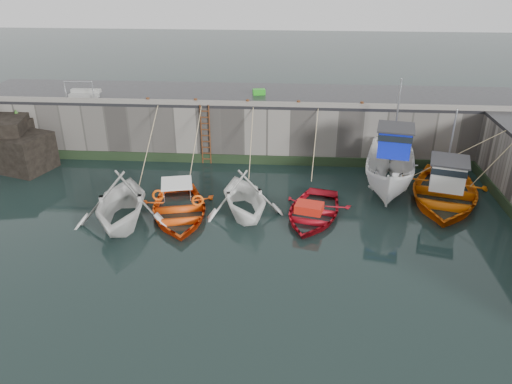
# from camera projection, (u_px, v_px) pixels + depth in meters

# --- Properties ---
(ground) EXTENTS (120.00, 120.00, 0.00)m
(ground) POSITION_uv_depth(u_px,v_px,m) (218.00, 271.00, 17.80)
(ground) COLOR black
(ground) RESTS_ON ground
(quay_back) EXTENTS (30.00, 5.00, 3.00)m
(quay_back) POSITION_uv_depth(u_px,v_px,m) (248.00, 122.00, 28.37)
(quay_back) COLOR slate
(quay_back) RESTS_ON ground
(road_back) EXTENTS (30.00, 5.00, 0.16)m
(road_back) POSITION_uv_depth(u_px,v_px,m) (248.00, 95.00, 27.68)
(road_back) COLOR black
(road_back) RESTS_ON quay_back
(kerb_back) EXTENTS (30.00, 0.30, 0.20)m
(kerb_back) POSITION_uv_depth(u_px,v_px,m) (244.00, 103.00, 25.49)
(kerb_back) COLOR slate
(kerb_back) RESTS_ON road_back
(algae_back) EXTENTS (30.00, 0.08, 0.50)m
(algae_back) POSITION_uv_depth(u_px,v_px,m) (244.00, 159.00, 26.63)
(algae_back) COLOR black
(algae_back) RESTS_ON ground
(ladder) EXTENTS (0.51, 0.08, 3.20)m
(ladder) POSITION_uv_depth(u_px,v_px,m) (206.00, 135.00, 26.13)
(ladder) COLOR #3F1E0F
(ladder) RESTS_ON ground
(boat_near_white) EXTENTS (4.74, 5.31, 2.53)m
(boat_near_white) POSITION_uv_depth(u_px,v_px,m) (123.00, 222.00, 20.99)
(boat_near_white) COLOR silver
(boat_near_white) RESTS_ON ground
(boat_near_white_rope) EXTENTS (0.04, 5.00, 3.10)m
(boat_near_white_rope) POSITION_uv_depth(u_px,v_px,m) (152.00, 177.00, 25.15)
(boat_near_white_rope) COLOR tan
(boat_near_white_rope) RESTS_ON ground
(boat_near_blue) EXTENTS (4.55, 5.61, 1.02)m
(boat_near_blue) POSITION_uv_depth(u_px,v_px,m) (179.00, 215.00, 21.54)
(boat_near_blue) COLOR #EC490C
(boat_near_blue) RESTS_ON ground
(boat_near_blue_rope) EXTENTS (0.04, 4.36, 3.10)m
(boat_near_blue_rope) POSITION_uv_depth(u_px,v_px,m) (196.00, 175.00, 25.35)
(boat_near_blue_rope) COLOR tan
(boat_near_blue_rope) RESTS_ON ground
(boat_near_blacktrim) EXTENTS (4.75, 5.13, 2.23)m
(boat_near_blacktrim) POSITION_uv_depth(u_px,v_px,m) (244.00, 213.00, 21.73)
(boat_near_blacktrim) COLOR white
(boat_near_blacktrim) RESTS_ON ground
(boat_near_blacktrim_rope) EXTENTS (0.04, 4.04, 3.10)m
(boat_near_blacktrim_rope) POSITION_uv_depth(u_px,v_px,m) (251.00, 175.00, 25.36)
(boat_near_blacktrim_rope) COLOR tan
(boat_near_blacktrim_rope) RESTS_ON ground
(boat_near_navy) EXTENTS (4.20, 5.12, 0.93)m
(boat_near_navy) POSITION_uv_depth(u_px,v_px,m) (312.00, 216.00, 21.47)
(boat_near_navy) COLOR red
(boat_near_navy) RESTS_ON ground
(boat_near_navy_rope) EXTENTS (0.04, 4.09, 3.10)m
(boat_near_navy_rope) POSITION_uv_depth(u_px,v_px,m) (310.00, 177.00, 25.14)
(boat_near_navy_rope) COLOR tan
(boat_near_navy_rope) RESTS_ON ground
(boat_far_white) EXTENTS (3.45, 6.46, 5.37)m
(boat_far_white) POSITION_uv_depth(u_px,v_px,m) (391.00, 170.00, 23.48)
(boat_far_white) COLOR silver
(boat_far_white) RESTS_ON ground
(boat_far_orange) EXTENTS (5.93, 7.17, 4.29)m
(boat_far_orange) POSITION_uv_depth(u_px,v_px,m) (444.00, 192.00, 22.65)
(boat_far_orange) COLOR orange
(boat_far_orange) RESTS_ON ground
(fish_crate) EXTENTS (0.73, 0.50, 0.31)m
(fish_crate) POSITION_uv_depth(u_px,v_px,m) (259.00, 92.00, 27.38)
(fish_crate) COLOR #23991B
(fish_crate) RESTS_ON road_back
(railing) EXTENTS (1.60, 1.05, 1.00)m
(railing) POSITION_uv_depth(u_px,v_px,m) (85.00, 93.00, 26.99)
(railing) COLOR #A5A8AD
(railing) RESTS_ON road_back
(bollard_a) EXTENTS (0.18, 0.18, 0.28)m
(bollard_a) POSITION_uv_depth(u_px,v_px,m) (148.00, 100.00, 25.88)
(bollard_a) COLOR #3F1E0F
(bollard_a) RESTS_ON road_back
(bollard_b) EXTENTS (0.18, 0.18, 0.28)m
(bollard_b) POSITION_uv_depth(u_px,v_px,m) (196.00, 101.00, 25.72)
(bollard_b) COLOR #3F1E0F
(bollard_b) RESTS_ON road_back
(bollard_c) EXTENTS (0.18, 0.18, 0.28)m
(bollard_c) POSITION_uv_depth(u_px,v_px,m) (248.00, 102.00, 25.55)
(bollard_c) COLOR #3F1E0F
(bollard_c) RESTS_ON road_back
(bollard_d) EXTENTS (0.18, 0.18, 0.28)m
(bollard_d) POSITION_uv_depth(u_px,v_px,m) (298.00, 103.00, 25.39)
(bollard_d) COLOR #3F1E0F
(bollard_d) RESTS_ON road_back
(bollard_e) EXTENTS (0.18, 0.18, 0.28)m
(bollard_e) POSITION_uv_depth(u_px,v_px,m) (362.00, 104.00, 25.18)
(bollard_e) COLOR #3F1E0F
(bollard_e) RESTS_ON road_back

